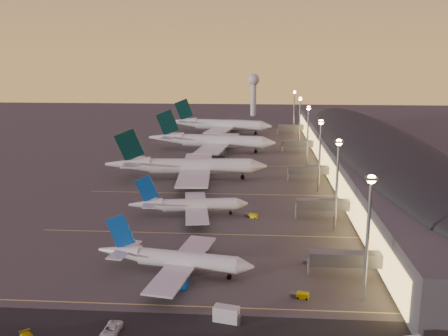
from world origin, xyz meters
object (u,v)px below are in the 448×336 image
(airliner_narrow_south, at_px, (174,259))
(baggage_tug_a, at_px, (300,295))
(service_van_a, at_px, (111,330))
(airliner_wide_far, at_px, (219,125))
(baggage_tug_c, at_px, (252,216))
(airliner_narrow_north, at_px, (189,205))
(airliner_wide_near, at_px, (187,166))
(radar_tower, at_px, (254,88))
(catering_truck_a, at_px, (228,315))
(airliner_wide_mid, at_px, (211,141))
(baggage_tug_b, at_px, (312,262))

(airliner_narrow_south, bearing_deg, baggage_tug_a, -9.37)
(airliner_narrow_south, height_order, service_van_a, airliner_narrow_south)
(airliner_narrow_south, xyz_separation_m, baggage_tug_a, (27.34, -9.55, -2.88))
(airliner_narrow_south, distance_m, service_van_a, 26.53)
(airliner_wide_far, height_order, baggage_tug_c, airliner_wide_far)
(airliner_narrow_south, distance_m, airliner_narrow_north, 40.64)
(airliner_narrow_south, xyz_separation_m, service_van_a, (-6.98, -25.47, -2.55))
(airliner_wide_near, height_order, airliner_wide_far, airliner_wide_far)
(radar_tower, relative_size, catering_truck_a, 5.93)
(airliner_narrow_south, relative_size, baggage_tug_c, 8.77)
(airliner_wide_mid, bearing_deg, radar_tower, 89.65)
(baggage_tug_c, bearing_deg, baggage_tug_a, -51.78)
(airliner_narrow_south, bearing_deg, baggage_tug_c, 77.42)
(radar_tower, bearing_deg, airliner_narrow_south, -92.73)
(airliner_wide_mid, bearing_deg, airliner_narrow_north, -81.38)
(airliner_wide_near, relative_size, service_van_a, 10.61)
(baggage_tug_a, height_order, baggage_tug_c, baggage_tug_c)
(baggage_tug_c, bearing_deg, airliner_wide_near, 146.42)
(baggage_tug_b, bearing_deg, airliner_narrow_south, -157.41)
(airliner_narrow_north, bearing_deg, airliner_narrow_south, -95.33)
(airliner_wide_near, relative_size, radar_tower, 1.94)
(radar_tower, distance_m, baggage_tug_a, 301.00)
(airliner_wide_near, xyz_separation_m, radar_tower, (23.30, 205.28, 16.67))
(airliner_narrow_south, bearing_deg, radar_tower, 97.16)
(airliner_narrow_south, height_order, baggage_tug_c, airliner_narrow_south)
(airliner_wide_far, bearing_deg, airliner_narrow_north, -79.27)
(airliner_wide_near, bearing_deg, baggage_tug_c, -63.78)
(radar_tower, distance_m, catering_truck_a, 310.78)
(airliner_wide_far, bearing_deg, airliner_wide_near, -82.38)
(airliner_wide_near, bearing_deg, airliner_narrow_north, -84.86)
(baggage_tug_a, height_order, catering_truck_a, catering_truck_a)
(airliner_narrow_south, relative_size, baggage_tug_a, 9.26)
(baggage_tug_c, xyz_separation_m, catering_truck_a, (-3.45, -60.06, 0.83))
(airliner_wide_mid, distance_m, service_van_a, 167.41)
(baggage_tug_b, bearing_deg, airliner_narrow_north, 144.62)
(radar_tower, relative_size, baggage_tug_c, 7.80)
(airliner_wide_mid, bearing_deg, catering_truck_a, -76.55)
(airliner_narrow_north, bearing_deg, airliner_wide_near, 90.71)
(baggage_tug_a, bearing_deg, catering_truck_a, -130.07)
(airliner_narrow_south, relative_size, airliner_wide_near, 0.58)
(radar_tower, height_order, baggage_tug_c, radar_tower)
(baggage_tug_c, height_order, catering_truck_a, catering_truck_a)
(airliner_wide_far, distance_m, baggage_tug_c, 161.09)
(baggage_tug_b, height_order, catering_truck_a, catering_truck_a)
(airliner_wide_near, distance_m, radar_tower, 207.27)
(service_van_a, bearing_deg, airliner_wide_far, 93.63)
(airliner_wide_near, xyz_separation_m, airliner_wide_mid, (4.25, 56.77, 0.14))
(airliner_narrow_north, distance_m, airliner_wide_mid, 101.35)
(airliner_wide_far, distance_m, catering_truck_a, 220.36)
(airliner_narrow_south, distance_m, radar_tower, 291.30)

